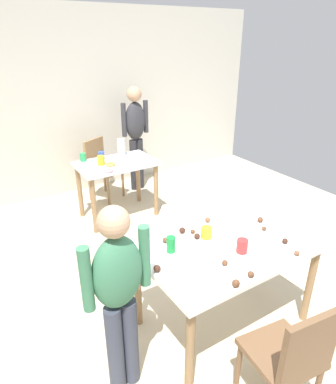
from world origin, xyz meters
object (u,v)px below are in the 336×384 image
mixing_bowl (191,257)px  soda_can (171,244)px  chair_far_table (101,165)px  chair_near_table (291,355)px  person_girl_near (119,290)px  person_adult_far (135,130)px  dining_table_far (117,172)px  pitcher_far (121,147)px  dining_table_near (227,255)px

mixing_bowl → soda_can: size_ratio=1.45×
chair_far_table → mixing_bowl: (-0.47, -2.84, 0.29)m
chair_far_table → mixing_bowl: chair_far_table is taller
chair_near_table → person_girl_near: 1.08m
mixing_bowl → soda_can: (-0.06, 0.17, 0.02)m
chair_near_table → soda_can: size_ratio=7.13×
chair_far_table → person_adult_far: 0.73m
mixing_bowl → chair_near_table: bearing=-78.0°
chair_near_table → person_adult_far: size_ratio=0.56×
dining_table_far → mixing_bowl: bearing=-101.1°
dining_table_far → soda_can: size_ratio=7.98×
chair_far_table → pitcher_far: size_ratio=3.86×
chair_far_table → pitcher_far: 0.60m
person_girl_near → mixing_bowl: person_girl_near is taller
mixing_bowl → chair_far_table: bearing=80.6°
dining_table_near → pitcher_far: 2.39m
chair_far_table → person_girl_near: person_girl_near is taller
chair_near_table → pitcher_far: (0.43, 3.16, 0.37)m
chair_far_table → soda_can: bearing=-101.2°
person_adult_far → soda_can: (-1.11, -2.67, -0.12)m
person_adult_far → pitcher_far: (-0.46, -0.47, -0.07)m
dining_table_near → chair_far_table: 2.84m
dining_table_far → chair_near_table: chair_near_table is taller
person_girl_near → pitcher_far: person_girl_near is taller
chair_far_table → soda_can: 2.74m
chair_near_table → soda_can: 1.03m
dining_table_far → person_adult_far: size_ratio=0.63×
dining_table_near → chair_far_table: size_ratio=1.52×
mixing_bowl → pitcher_far: (0.60, 2.38, 0.08)m
dining_table_near → soda_can: soda_can is taller
person_adult_far → mixing_bowl: person_adult_far is taller
chair_near_table → person_girl_near: bearing=136.4°
dining_table_near → chair_near_table: bearing=-103.2°
dining_table_far → soda_can: 2.08m
dining_table_near → chair_near_table: (-0.19, -0.79, -0.16)m
mixing_bowl → pitcher_far: bearing=75.9°
chair_far_table → person_girl_near: 3.11m
pitcher_far → person_adult_far: bearing=45.7°
dining_table_far → chair_far_table: size_ratio=1.12×
dining_table_far → person_adult_far: 0.97m
mixing_bowl → person_adult_far: bearing=69.6°
chair_near_table → chair_far_table: 3.64m
chair_far_table → person_girl_near: (-1.06, -2.91, 0.31)m
person_girl_near → soda_can: person_girl_near is taller
soda_can → mixing_bowl: bearing=-72.0°
mixing_bowl → soda_can: soda_can is taller
soda_can → dining_table_far: bearing=76.4°
dining_table_near → pitcher_far: bearing=84.1°
person_adult_far → pitcher_far: 0.66m
person_adult_far → soda_can: person_adult_far is taller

